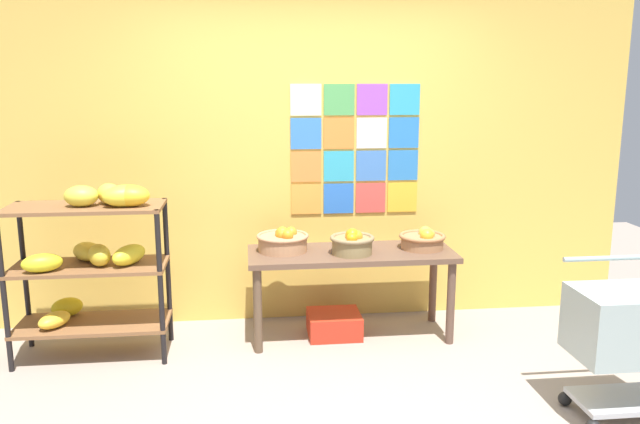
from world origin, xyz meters
TOP-DOWN VIEW (x-y plane):
  - ground at (0.00, 0.00)m, footprint 9.16×9.16m
  - back_wall_with_art at (0.00, 1.61)m, footprint 5.09×0.07m
  - banana_shelf_unit at (-1.54, 1.00)m, footprint 1.03×0.54m
  - display_table at (0.25, 1.14)m, footprint 1.51×0.57m
  - fruit_basket_back_left at (0.24, 1.08)m, footprint 0.32×0.32m
  - fruit_basket_back_right at (-0.25, 1.21)m, footprint 0.38×0.38m
  - fruit_basket_centre at (0.79, 1.17)m, footprint 0.34×0.34m
  - produce_crate_under_table at (0.13, 1.16)m, footprint 0.39×0.35m
  - shopping_cart at (1.60, -0.20)m, footprint 0.61×0.46m

SIDE VIEW (x-z plane):
  - ground at x=0.00m, z-range 0.00..0.00m
  - produce_crate_under_table at x=0.13m, z-range 0.00..0.17m
  - shopping_cart at x=1.60m, z-range 0.09..0.97m
  - display_table at x=0.25m, z-range 0.24..0.90m
  - fruit_basket_centre at x=0.79m, z-range 0.64..0.80m
  - fruit_basket_back_right at x=-0.25m, z-range 0.64..0.83m
  - fruit_basket_back_left at x=0.24m, z-range 0.65..0.84m
  - banana_shelf_unit at x=-1.54m, z-range 0.15..1.36m
  - back_wall_with_art at x=0.00m, z-range 0.00..2.65m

